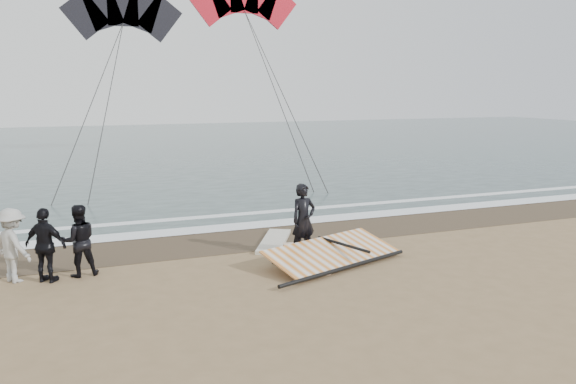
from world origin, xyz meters
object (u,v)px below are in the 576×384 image
at_px(man_main, 303,220).
at_px(board_white, 305,258).
at_px(board_cream, 274,241).
at_px(sail_rig, 328,254).

distance_m(man_main, board_white, 0.98).
bearing_deg(man_main, board_cream, 91.72).
relative_size(man_main, board_cream, 0.78).
bearing_deg(board_white, sail_rig, -24.41).
xyz_separation_m(board_white, board_cream, (-0.21, 1.77, -0.00)).
bearing_deg(sail_rig, man_main, 118.27).
bearing_deg(sail_rig, board_white, 144.37).
distance_m(man_main, board_cream, 1.71).
relative_size(man_main, board_white, 0.73).
height_order(board_white, sail_rig, sail_rig).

